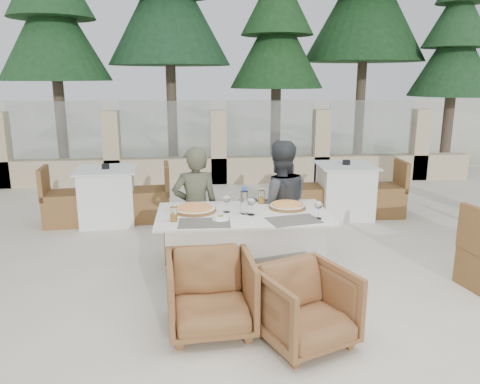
{
  "coord_description": "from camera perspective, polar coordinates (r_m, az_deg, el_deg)",
  "views": [
    {
      "loc": [
        -0.41,
        -4.1,
        2.0
      ],
      "look_at": [
        0.01,
        0.36,
        0.9
      ],
      "focal_mm": 35.0,
      "sensor_mm": 36.0,
      "label": 1
    }
  ],
  "objects": [
    {
      "name": "placemat_near_right",
      "position": [
        4.17,
        6.55,
        -3.43
      ],
      "size": [
        0.51,
        0.39,
        0.0
      ],
      "primitive_type": "cube",
      "rotation": [
        0.0,
        0.0,
        0.22
      ],
      "color": "#5E5851",
      "rests_on": "dining_table"
    },
    {
      "name": "pine_centre",
      "position": [
        11.47,
        4.49,
        16.27
      ],
      "size": [
        2.2,
        2.2,
        5.0
      ],
      "primitive_type": "cone",
      "color": "#1F4A20",
      "rests_on": "ground"
    },
    {
      "name": "pine_mid_left",
      "position": [
        11.68,
        -8.66,
        19.81
      ],
      "size": [
        2.86,
        2.86,
        6.5
      ],
      "primitive_type": "cone",
      "color": "#1E4626",
      "rests_on": "ground"
    },
    {
      "name": "armchair_near_right",
      "position": [
        3.7,
        7.98,
        -13.69
      ],
      "size": [
        0.85,
        0.86,
        0.6
      ],
      "primitive_type": "imported",
      "rotation": [
        0.0,
        0.0,
        0.4
      ],
      "color": "brown",
      "rests_on": "ground"
    },
    {
      "name": "dining_table",
      "position": [
        4.49,
        0.35,
        -7.32
      ],
      "size": [
        1.6,
        0.9,
        0.77
      ],
      "primitive_type": null,
      "color": "silver",
      "rests_on": "ground"
    },
    {
      "name": "armchair_near_left",
      "position": [
        3.84,
        -3.64,
        -12.2
      ],
      "size": [
        0.73,
        0.75,
        0.64
      ],
      "primitive_type": "imported",
      "rotation": [
        0.0,
        0.0,
        0.08
      ],
      "color": "brown",
      "rests_on": "ground"
    },
    {
      "name": "bg_table_b",
      "position": [
        7.03,
        12.65,
        0.18
      ],
      "size": [
        1.67,
        0.89,
        0.77
      ],
      "primitive_type": null,
      "rotation": [
        0.0,
        0.0,
        -0.04
      ],
      "color": "white",
      "rests_on": "ground"
    },
    {
      "name": "water_bottle",
      "position": [
        4.32,
        0.55,
        -1.04
      ],
      "size": [
        0.1,
        0.1,
        0.25
      ],
      "primitive_type": "cylinder",
      "rotation": [
        0.0,
        0.0,
        0.38
      ],
      "color": "#9EBCCF",
      "rests_on": "dining_table"
    },
    {
      "name": "armchair_far_left",
      "position": [
        5.15,
        -5.07,
        -5.85
      ],
      "size": [
        0.71,
        0.73,
        0.55
      ],
      "primitive_type": "imported",
      "rotation": [
        0.0,
        0.0,
        2.89
      ],
      "color": "olive",
      "rests_on": "ground"
    },
    {
      "name": "wine_glass_corner",
      "position": [
        4.23,
        9.54,
        -2.04
      ],
      "size": [
        0.1,
        0.1,
        0.18
      ],
      "primitive_type": null,
      "rotation": [
        0.0,
        0.0,
        -0.4
      ],
      "color": "white",
      "rests_on": "dining_table"
    },
    {
      "name": "ground",
      "position": [
        4.58,
        0.35,
        -12.09
      ],
      "size": [
        80.0,
        80.0,
        0.0
      ],
      "primitive_type": "plane",
      "color": "silver",
      "rests_on": "ground"
    },
    {
      "name": "wine_glass_centre",
      "position": [
        4.37,
        -1.64,
        -1.31
      ],
      "size": [
        0.09,
        0.09,
        0.18
      ],
      "primitive_type": null,
      "rotation": [
        0.0,
        0.0,
        0.18
      ],
      "color": "white",
      "rests_on": "dining_table"
    },
    {
      "name": "pizza_right",
      "position": [
        4.54,
        5.8,
        -1.7
      ],
      "size": [
        0.46,
        0.46,
        0.05
      ],
      "primitive_type": "cylinder",
      "rotation": [
        0.0,
        0.0,
        0.37
      ],
      "color": "orange",
      "rests_on": "dining_table"
    },
    {
      "name": "armchair_far_right",
      "position": [
        5.22,
        3.37,
        -4.98
      ],
      "size": [
        0.79,
        0.81,
        0.64
      ],
      "primitive_type": "imported",
      "rotation": [
        0.0,
        0.0,
        2.98
      ],
      "color": "brown",
      "rests_on": "ground"
    },
    {
      "name": "beer_glass_right",
      "position": [
        4.69,
        2.65,
        -0.61
      ],
      "size": [
        0.07,
        0.07,
        0.13
      ],
      "primitive_type": "cylinder",
      "rotation": [
        0.0,
        0.0,
        -0.02
      ],
      "color": "orange",
      "rests_on": "dining_table"
    },
    {
      "name": "pine_mid_right",
      "position": [
        12.7,
        15.01,
        19.7
      ],
      "size": [
        2.99,
        2.99,
        6.8
      ],
      "primitive_type": "cone",
      "color": "#1C431E",
      "rests_on": "ground"
    },
    {
      "name": "pizza_left",
      "position": [
        4.43,
        -5.51,
        -2.07
      ],
      "size": [
        0.46,
        0.46,
        0.05
      ],
      "primitive_type": "cylinder",
      "rotation": [
        0.0,
        0.0,
        -0.18
      ],
      "color": "#E04D1E",
      "rests_on": "dining_table"
    },
    {
      "name": "diner_right",
      "position": [
        4.9,
        4.81,
        -1.75
      ],
      "size": [
        0.7,
        0.56,
        1.38
      ],
      "primitive_type": "imported",
      "rotation": [
        0.0,
        0.0,
        3.19
      ],
      "color": "#383A3D",
      "rests_on": "ground"
    },
    {
      "name": "wine_glass_near",
      "position": [
        4.28,
        1.38,
        -1.64
      ],
      "size": [
        0.09,
        0.09,
        0.18
      ],
      "primitive_type": null,
      "rotation": [
        0.0,
        0.0,
        -0.19
      ],
      "color": "white",
      "rests_on": "dining_table"
    },
    {
      "name": "olive_dish",
      "position": [
        4.16,
        -2.38,
        -3.12
      ],
      "size": [
        0.14,
        0.14,
        0.04
      ],
      "primitive_type": null,
      "rotation": [
        0.0,
        0.0,
        0.34
      ],
      "color": "white",
      "rests_on": "dining_table"
    },
    {
      "name": "perimeter_wall_far",
      "position": [
        8.99,
        -2.64,
        6.13
      ],
      "size": [
        10.0,
        0.34,
        1.6
      ],
      "primitive_type": null,
      "color": "beige",
      "rests_on": "ground"
    },
    {
      "name": "bg_table_a",
      "position": [
        6.81,
        -15.83,
        -0.45
      ],
      "size": [
        1.7,
        0.96,
        0.77
      ],
      "primitive_type": null,
      "rotation": [
        0.0,
        0.0,
        0.09
      ],
      "color": "white",
      "rests_on": "ground"
    },
    {
      "name": "sand_patch",
      "position": [
        18.22,
        -3.98,
        7.5
      ],
      "size": [
        30.0,
        16.0,
        0.01
      ],
      "primitive_type": "cube",
      "color": "#F6EEC9",
      "rests_on": "ground"
    },
    {
      "name": "diner_left",
      "position": [
        4.91,
        -5.42,
        -2.1
      ],
      "size": [
        0.51,
        0.36,
        1.32
      ],
      "primitive_type": "imported",
      "rotation": [
        0.0,
        0.0,
        3.25
      ],
      "color": "#494C37",
      "rests_on": "ground"
    },
    {
      "name": "pine_far_left",
      "position": [
        11.55,
        -21.73,
        16.6
      ],
      "size": [
        2.42,
        2.42,
        5.5
      ],
      "primitive_type": "cone",
      "color": "#214D24",
      "rests_on": "ground"
    },
    {
      "name": "pine_far_right",
      "position": [
        12.14,
        24.61,
        13.79
      ],
      "size": [
        1.98,
        1.98,
        4.5
      ],
      "primitive_type": "cone",
      "color": "#214B26",
      "rests_on": "ground"
    },
    {
      "name": "beer_glass_left",
      "position": [
        4.15,
        -8.08,
        -2.69
      ],
      "size": [
        0.07,
        0.07,
        0.13
      ],
      "primitive_type": "cylinder",
      "rotation": [
        0.0,
        0.0,
        -0.16
      ],
      "color": "orange",
      "rests_on": "dining_table"
    },
    {
      "name": "placemat_near_left",
      "position": [
        4.08,
        -4.36,
        -3.78
      ],
      "size": [
        0.46,
        0.31,
        0.0
      ],
      "primitive_type": "cube",
      "rotation": [
        0.0,
        0.0,
        -0.03
      ],
      "color": "#59554C",
      "rests_on": "dining_table"
    }
  ]
}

